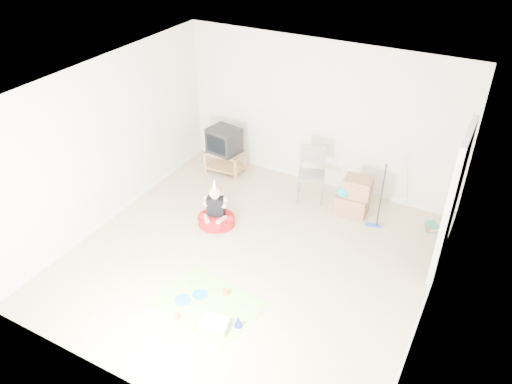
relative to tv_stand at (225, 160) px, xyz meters
The scene contains 16 objects.
ground 2.57m from the tv_stand, 50.79° to the right, with size 5.00×5.00×0.00m, color #C3B08C.
doorway_recess 4.24m from the tv_stand, 10.77° to the right, with size 0.02×0.90×2.05m, color black.
tv_stand is the anchor object (origin of this frame).
crt_tv 0.41m from the tv_stand, 135.00° to the right, with size 0.54×0.45×0.47m, color black.
folding_chair 1.80m from the tv_stand, ahead, with size 0.56×0.55×0.99m.
cardboard_boxes 2.56m from the tv_stand, ahead, with size 0.55×0.43×0.65m.
floor_mop 3.01m from the tv_stand, ahead, with size 0.26×0.34×1.00m.
book_pile 3.85m from the tv_stand, ahead, with size 0.27×0.31×0.11m.
seated_woman 1.68m from the tv_stand, 63.47° to the right, with size 0.76×0.76×0.85m.
party_mat 3.44m from the tv_stand, 62.63° to the right, with size 1.34×0.97×0.01m, color #E63099.
birthday_cake 3.85m from the tv_stand, 60.69° to the right, with size 0.39×0.34×0.15m.
blue_plate_near 3.29m from the tv_stand, 64.68° to the right, with size 0.21×0.21×0.01m, color blue.
blue_plate_far 3.41m from the tv_stand, 68.34° to the right, with size 0.21×0.21×0.01m, color blue.
orange_cup_near 3.28m from the tv_stand, 58.61° to the right, with size 0.07×0.07×0.08m, color #E25819.
orange_cup_far 3.72m from the tv_stand, 68.16° to the right, with size 0.07×0.07×0.08m, color #E25819.
blue_party_hat 3.84m from the tv_stand, 56.27° to the right, with size 0.11×0.11×0.16m, color #1829A8.
Camera 1 is at (2.77, -4.93, 4.81)m, focal length 35.00 mm.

